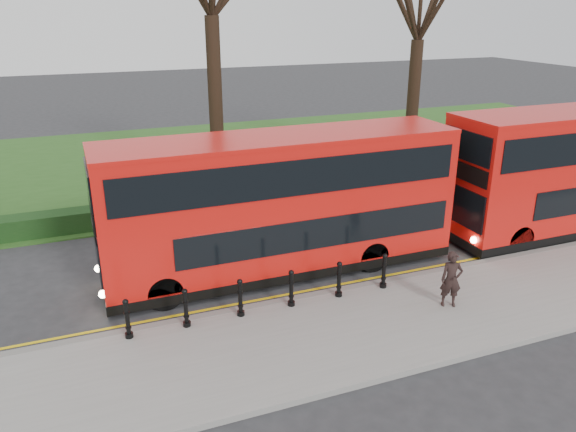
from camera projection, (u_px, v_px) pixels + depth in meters
name	position (u px, v px, depth m)	size (l,w,h in m)	color
ground	(242.00, 294.00, 16.09)	(120.00, 120.00, 0.00)	#28282B
pavement	(279.00, 348.00, 13.45)	(60.00, 4.00, 0.15)	gray
kerb	(253.00, 308.00, 15.19)	(60.00, 0.25, 0.16)	slate
grass_verge	(157.00, 164.00, 29.14)	(60.00, 18.00, 0.06)	#28521B
hedge	(190.00, 207.00, 21.87)	(60.00, 0.90, 0.80)	black
yellow_line_outer	(249.00, 305.00, 15.48)	(60.00, 0.10, 0.01)	yellow
yellow_line_inner	(247.00, 302.00, 15.65)	(60.00, 0.10, 0.01)	yellow
bollard_row	(266.00, 293.00, 14.78)	(7.27, 0.15, 1.00)	black
bus_lead	(281.00, 205.00, 16.79)	(10.72, 2.46, 4.26)	red
pedestrian	(451.00, 279.00, 14.93)	(0.57, 0.37, 1.56)	black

